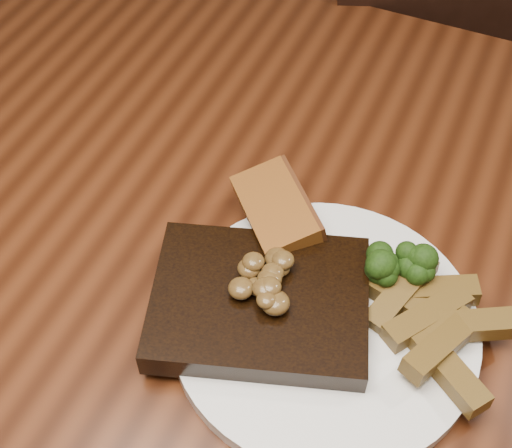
{
  "coord_description": "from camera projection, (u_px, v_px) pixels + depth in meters",
  "views": [
    {
      "loc": [
        0.17,
        -0.38,
        1.31
      ],
      "look_at": [
        -0.0,
        0.02,
        0.78
      ],
      "focal_mm": 50.0,
      "sensor_mm": 36.0,
      "label": 1
    }
  ],
  "objects": [
    {
      "name": "mushroom_pile",
      "position": [
        270.0,
        280.0,
        0.61
      ],
      "size": [
        0.07,
        0.07,
        0.03
      ],
      "primitive_type": null,
      "color": "brown",
      "rests_on": "steak"
    },
    {
      "name": "steak",
      "position": [
        260.0,
        303.0,
        0.63
      ],
      "size": [
        0.22,
        0.2,
        0.03
      ],
      "primitive_type": "cube",
      "rotation": [
        0.0,
        0.0,
        0.31
      ],
      "color": "black",
      "rests_on": "plate"
    },
    {
      "name": "plate",
      "position": [
        324.0,
        325.0,
        0.64
      ],
      "size": [
        0.3,
        0.3,
        0.01
      ],
      "primitive_type": "cylinder",
      "rotation": [
        0.0,
        0.0,
        0.09
      ],
      "color": "white",
      "rests_on": "dining_table"
    },
    {
      "name": "dining_table",
      "position": [
        250.0,
        308.0,
        0.77
      ],
      "size": [
        1.6,
        0.9,
        0.75
      ],
      "color": "#441E0D",
      "rests_on": "ground"
    },
    {
      "name": "broccoli_cluster",
      "position": [
        416.0,
        264.0,
        0.65
      ],
      "size": [
        0.08,
        0.08,
        0.04
      ],
      "primitive_type": null,
      "color": "#1F3E0E",
      "rests_on": "plate"
    },
    {
      "name": "garlic_bread",
      "position": [
        275.0,
        222.0,
        0.69
      ],
      "size": [
        0.11,
        0.11,
        0.02
      ],
      "primitive_type": "cube",
      "rotation": [
        0.0,
        0.0,
        -0.8
      ],
      "color": "brown",
      "rests_on": "plate"
    },
    {
      "name": "steak_bone",
      "position": [
        228.0,
        366.0,
        0.6
      ],
      "size": [
        0.14,
        0.06,
        0.02
      ],
      "primitive_type": "cube",
      "rotation": [
        0.0,
        0.0,
        0.31
      ],
      "color": "#BBAC91",
      "rests_on": "plate"
    },
    {
      "name": "potato_wedges",
      "position": [
        406.0,
        326.0,
        0.62
      ],
      "size": [
        0.11,
        0.11,
        0.02
      ],
      "primitive_type": null,
      "color": "brown",
      "rests_on": "plate"
    },
    {
      "name": "chair_far",
      "position": [
        426.0,
        119.0,
        1.28
      ],
      "size": [
        0.49,
        0.49,
        0.81
      ],
      "rotation": [
        0.0,
        0.0,
        3.52
      ],
      "color": "black",
      "rests_on": "ground"
    }
  ]
}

